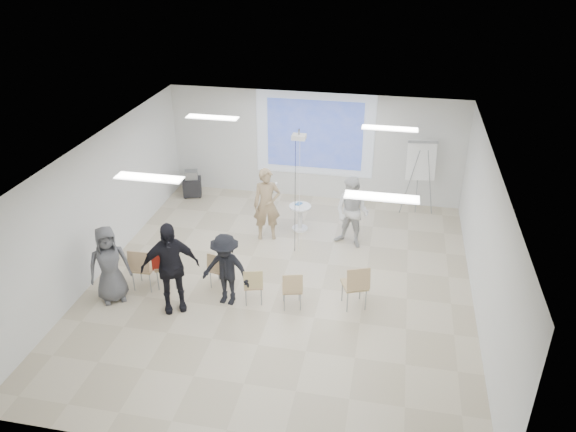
% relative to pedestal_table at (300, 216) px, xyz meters
% --- Properties ---
extents(floor, '(8.00, 9.00, 0.10)m').
position_rel_pedestal_table_xyz_m(floor, '(0.03, -2.51, -0.43)').
color(floor, beige).
rests_on(floor, ground).
extents(ceiling, '(8.00, 9.00, 0.10)m').
position_rel_pedestal_table_xyz_m(ceiling, '(0.03, -2.51, 2.67)').
color(ceiling, white).
rests_on(ceiling, wall_back).
extents(wall_back, '(8.00, 0.10, 3.00)m').
position_rel_pedestal_table_xyz_m(wall_back, '(0.03, 2.04, 1.12)').
color(wall_back, silver).
rests_on(wall_back, floor).
extents(wall_left, '(0.10, 9.00, 3.00)m').
position_rel_pedestal_table_xyz_m(wall_left, '(-4.02, -2.51, 1.12)').
color(wall_left, silver).
rests_on(wall_left, floor).
extents(wall_right, '(0.10, 9.00, 3.00)m').
position_rel_pedestal_table_xyz_m(wall_right, '(4.08, -2.51, 1.12)').
color(wall_right, silver).
rests_on(wall_right, floor).
extents(projection_halo, '(3.20, 0.01, 2.30)m').
position_rel_pedestal_table_xyz_m(projection_halo, '(0.03, 1.98, 1.47)').
color(projection_halo, silver).
rests_on(projection_halo, wall_back).
extents(projection_image, '(2.60, 0.01, 1.90)m').
position_rel_pedestal_table_xyz_m(projection_image, '(0.03, 1.96, 1.47)').
color(projection_image, '#374FBB').
rests_on(projection_image, wall_back).
extents(pedestal_table, '(0.72, 0.72, 0.68)m').
position_rel_pedestal_table_xyz_m(pedestal_table, '(0.00, 0.00, 0.00)').
color(pedestal_table, white).
rests_on(pedestal_table, floor).
extents(player_left, '(0.86, 0.70, 2.05)m').
position_rel_pedestal_table_xyz_m(player_left, '(-0.71, -0.57, 0.65)').
color(player_left, tan).
rests_on(player_left, floor).
extents(player_right, '(1.14, 1.03, 1.94)m').
position_rel_pedestal_table_xyz_m(player_right, '(1.33, -0.53, 0.59)').
color(player_right, silver).
rests_on(player_right, floor).
extents(controller_left, '(0.08, 0.13, 0.04)m').
position_rel_pedestal_table_xyz_m(controller_left, '(-0.53, -0.32, 0.97)').
color(controller_left, white).
rests_on(controller_left, player_left).
extents(controller_right, '(0.08, 0.13, 0.04)m').
position_rel_pedestal_table_xyz_m(controller_right, '(1.15, -0.28, 0.93)').
color(controller_right, white).
rests_on(controller_right, player_right).
extents(chair_far_left, '(0.47, 0.50, 0.98)m').
position_rel_pedestal_table_xyz_m(chair_far_left, '(-2.76, -3.23, 0.20)').
color(chair_far_left, tan).
rests_on(chair_far_left, floor).
extents(chair_left_mid, '(0.56, 0.59, 0.96)m').
position_rel_pedestal_table_xyz_m(chair_left_mid, '(-2.30, -3.06, 0.19)').
color(chair_left_mid, tan).
rests_on(chair_left_mid, floor).
extents(chair_left_inner, '(0.48, 0.51, 0.85)m').
position_rel_pedestal_table_xyz_m(chair_left_inner, '(-1.21, -2.87, 0.13)').
color(chair_left_inner, tan).
rests_on(chair_left_inner, floor).
extents(chair_center, '(0.48, 0.50, 0.83)m').
position_rel_pedestal_table_xyz_m(chair_center, '(-0.37, -3.27, 0.11)').
color(chair_center, tan).
rests_on(chair_center, floor).
extents(chair_right_inner, '(0.49, 0.51, 0.85)m').
position_rel_pedestal_table_xyz_m(chair_right_inner, '(0.43, -3.28, 0.12)').
color(chair_right_inner, tan).
rests_on(chair_right_inner, floor).
extents(chair_right_far, '(0.62, 0.64, 1.00)m').
position_rel_pedestal_table_xyz_m(chair_right_far, '(1.67, -3.03, 0.21)').
color(chair_right_far, tan).
rests_on(chair_right_far, floor).
extents(red_jacket, '(0.40, 0.19, 0.37)m').
position_rel_pedestal_table_xyz_m(red_jacket, '(-2.33, -3.20, 0.34)').
color(red_jacket, maroon).
rests_on(red_jacket, chair_left_mid).
extents(laptop, '(0.36, 0.29, 0.02)m').
position_rel_pedestal_table_xyz_m(laptop, '(-1.20, -2.78, 0.08)').
color(laptop, black).
rests_on(laptop, chair_left_inner).
extents(audience_left, '(1.49, 1.26, 2.20)m').
position_rel_pedestal_table_xyz_m(audience_left, '(-1.90, -3.73, 0.72)').
color(audience_left, black).
rests_on(audience_left, floor).
extents(audience_mid, '(1.21, 0.76, 1.77)m').
position_rel_pedestal_table_xyz_m(audience_mid, '(-0.90, -3.34, 0.51)').
color(audience_mid, black).
rests_on(audience_mid, floor).
extents(audience_outer, '(1.09, 1.02, 1.86)m').
position_rel_pedestal_table_xyz_m(audience_outer, '(-3.23, -3.68, 0.55)').
color(audience_outer, '#5B5B60').
rests_on(audience_outer, floor).
extents(flipchart_easel, '(0.87, 0.67, 2.03)m').
position_rel_pedestal_table_xyz_m(flipchart_easel, '(2.88, 1.49, 1.11)').
color(flipchart_easel, gray).
rests_on(flipchart_easel, floor).
extents(av_cart, '(0.61, 0.55, 0.76)m').
position_rel_pedestal_table_xyz_m(av_cart, '(-3.34, 1.35, -0.03)').
color(av_cart, black).
rests_on(av_cart, floor).
extents(ceiling_projector, '(0.30, 0.25, 3.00)m').
position_rel_pedestal_table_xyz_m(ceiling_projector, '(0.13, -1.01, 2.31)').
color(ceiling_projector, white).
rests_on(ceiling_projector, ceiling).
extents(fluor_panel_nw, '(1.20, 0.30, 0.02)m').
position_rel_pedestal_table_xyz_m(fluor_panel_nw, '(-1.97, -0.51, 2.59)').
color(fluor_panel_nw, white).
rests_on(fluor_panel_nw, ceiling).
extents(fluor_panel_ne, '(1.20, 0.30, 0.02)m').
position_rel_pedestal_table_xyz_m(fluor_panel_ne, '(2.03, -0.51, 2.59)').
color(fluor_panel_ne, white).
rests_on(fluor_panel_ne, ceiling).
extents(fluor_panel_sw, '(1.20, 0.30, 0.02)m').
position_rel_pedestal_table_xyz_m(fluor_panel_sw, '(-1.97, -4.01, 2.59)').
color(fluor_panel_sw, white).
rests_on(fluor_panel_sw, ceiling).
extents(fluor_panel_se, '(1.20, 0.30, 0.02)m').
position_rel_pedestal_table_xyz_m(fluor_panel_se, '(2.03, -4.01, 2.59)').
color(fluor_panel_se, white).
rests_on(fluor_panel_se, ceiling).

